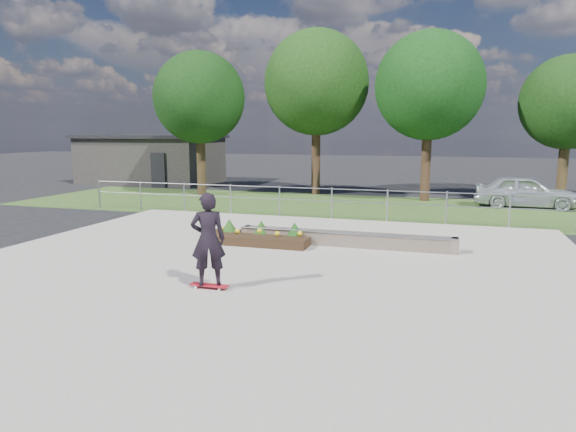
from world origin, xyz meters
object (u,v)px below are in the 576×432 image
object	(u,v)px
planter_bed	(259,236)
skateboarder	(208,239)
grind_ledge	(345,239)
parked_car	(526,192)

from	to	relation	value
planter_bed	skateboarder	world-z (taller)	skateboarder
planter_bed	skateboarder	distance (m)	4.48
grind_ledge	skateboarder	xyz separation A→B (m)	(-1.86, -4.67, 0.81)
grind_ledge	planter_bed	distance (m)	2.44
grind_ledge	planter_bed	world-z (taller)	planter_bed
grind_ledge	planter_bed	xyz separation A→B (m)	(-2.42, -0.30, -0.02)
parked_car	planter_bed	bearing A→B (deg)	143.12
parked_car	grind_ledge	bearing A→B (deg)	151.59
parked_car	skateboarder	bearing A→B (deg)	154.34
skateboarder	parked_car	world-z (taller)	skateboarder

